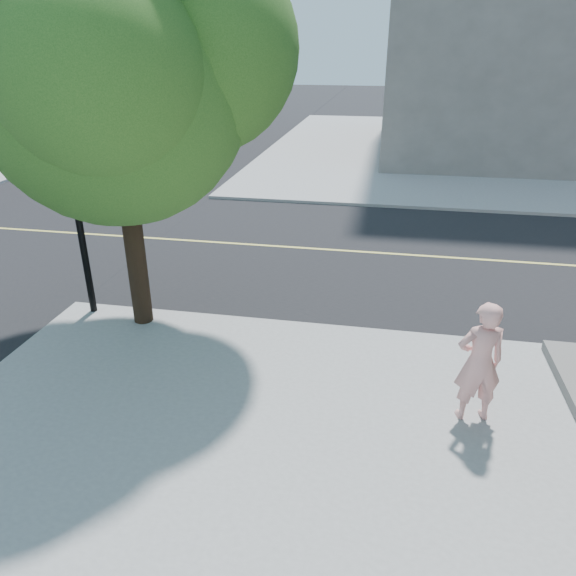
# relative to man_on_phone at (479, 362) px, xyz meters

# --- Properties ---
(ground) EXTENTS (140.00, 140.00, 0.00)m
(ground) POSITION_rel_man_on_phone_xyz_m (-6.89, 2.46, -1.06)
(ground) COLOR black
(ground) RESTS_ON ground
(road_ew) EXTENTS (140.00, 9.00, 0.01)m
(road_ew) POSITION_rel_man_on_phone_xyz_m (-6.89, 6.96, -1.06)
(road_ew) COLOR black
(road_ew) RESTS_ON ground
(sidewalk_ne) EXTENTS (29.00, 25.00, 0.12)m
(sidewalk_ne) POSITION_rel_man_on_phone_xyz_m (6.61, 23.96, -1.00)
(sidewalk_ne) COLOR gray
(sidewalk_ne) RESTS_ON ground
(man_on_phone) EXTENTS (0.77, 0.59, 1.89)m
(man_on_phone) POSITION_rel_man_on_phone_xyz_m (0.00, 0.00, 0.00)
(man_on_phone) COLOR #E9A19C
(man_on_phone) RESTS_ON sidewalk_se
(street_tree) EXTENTS (5.71, 5.19, 7.58)m
(street_tree) POSITION_rel_man_on_phone_xyz_m (-5.96, 1.97, 3.95)
(street_tree) COLOR black
(street_tree) RESTS_ON sidewalk_se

